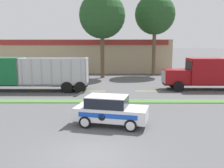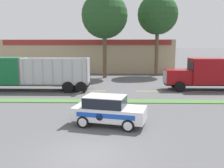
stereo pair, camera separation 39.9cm
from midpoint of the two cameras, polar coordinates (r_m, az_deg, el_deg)
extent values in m
plane|color=#515154|center=(10.97, -6.07, -15.82)|extent=(600.00, 600.00, 0.00)
cube|color=#477538|center=(20.36, -2.98, -3.93)|extent=(120.00, 1.26, 0.06)
cube|color=yellow|center=(26.01, -16.74, -1.51)|extent=(2.40, 0.14, 0.01)
cube|color=yellow|center=(24.96, -4.80, -1.59)|extent=(2.40, 0.14, 0.01)
cube|color=yellow|center=(25.06, 7.59, -1.60)|extent=(2.40, 0.14, 0.01)
cube|color=yellow|center=(26.29, 19.35, -1.53)|extent=(2.40, 0.14, 0.01)
cube|color=black|center=(26.41, -19.01, -0.08)|extent=(11.93, 1.36, 0.18)
cube|color=#146033|center=(26.98, -23.23, 2.83)|extent=(2.84, 2.47, 2.59)
cylinder|color=silver|center=(25.61, -20.91, 4.17)|extent=(0.14, 0.14, 1.34)
cube|color=#B7B7BC|center=(25.62, -13.37, 0.24)|extent=(6.57, 2.47, 0.12)
cube|color=#B7B7BC|center=(26.42, -20.24, 2.91)|extent=(0.16, 2.47, 2.50)
cube|color=#B7B7BC|center=(24.90, -6.28, 3.08)|extent=(0.16, 2.47, 2.50)
cube|color=#B7B7BC|center=(24.35, -14.11, 2.72)|extent=(6.57, 0.16, 2.50)
cube|color=#B7B7BC|center=(26.59, -12.88, 3.28)|extent=(6.57, 0.16, 2.50)
cube|color=#A3A3A8|center=(25.11, -20.41, 2.61)|extent=(0.10, 0.04, 2.37)
cube|color=#A3A3A8|center=(24.79, -18.38, 2.64)|extent=(0.10, 0.04, 2.37)
cube|color=#A3A3A8|center=(24.51, -16.30, 2.67)|extent=(0.10, 0.04, 2.37)
cube|color=#A3A3A8|center=(24.26, -14.17, 2.70)|extent=(0.10, 0.04, 2.37)
cube|color=#A3A3A8|center=(24.04, -12.00, 2.72)|extent=(0.10, 0.04, 2.37)
cube|color=#A3A3A8|center=(23.86, -9.80, 2.74)|extent=(0.10, 0.04, 2.37)
cube|color=#A3A3A8|center=(23.71, -7.56, 2.75)|extent=(0.10, 0.04, 2.37)
cylinder|color=black|center=(23.97, -7.78, -0.77)|extent=(1.09, 0.30, 1.09)
cylinder|color=black|center=(26.35, -7.04, 0.13)|extent=(1.09, 0.30, 1.09)
cylinder|color=black|center=(24.19, -10.76, -0.76)|extent=(1.09, 0.30, 1.09)
cylinder|color=black|center=(26.55, -9.76, 0.13)|extent=(1.09, 0.30, 1.09)
cube|color=black|center=(27.85, 23.33, 0.03)|extent=(11.90, 1.37, 0.18)
cube|color=maroon|center=(26.27, 13.98, 1.74)|extent=(2.52, 2.04, 1.39)
cube|color=#B7B7BC|center=(25.99, 11.21, 1.76)|extent=(0.06, 1.74, 1.18)
cube|color=maroon|center=(27.04, 20.07, 2.88)|extent=(3.33, 2.49, 2.53)
cube|color=black|center=(26.48, 16.68, 3.89)|extent=(0.04, 2.12, 1.14)
cube|color=#ADADB2|center=(27.68, 23.47, 2.79)|extent=(0.16, 2.49, 2.40)
cylinder|color=black|center=(25.22, 14.55, -0.59)|extent=(1.01, 0.30, 1.01)
cylinder|color=black|center=(27.57, 13.32, 0.26)|extent=(1.01, 0.30, 1.01)
cube|color=white|center=(14.39, -0.98, -6.65)|extent=(4.41, 2.69, 0.74)
cube|color=black|center=(14.29, -1.95, -4.04)|extent=(2.56, 2.06, 0.58)
cube|color=white|center=(14.22, -1.96, -2.81)|extent=(2.56, 2.06, 0.04)
cube|color=black|center=(14.76, -8.37, -2.31)|extent=(0.53, 1.44, 0.03)
cube|color=blue|center=(13.53, -1.96, -7.36)|extent=(3.20, 0.77, 0.26)
cylinder|color=black|center=(13.63, -3.22, -7.57)|extent=(0.40, 0.10, 0.41)
cylinder|color=black|center=(13.44, 3.42, -9.47)|extent=(0.70, 0.35, 0.68)
cylinder|color=silver|center=(13.34, 3.34, -9.61)|extent=(0.46, 0.12, 0.47)
cylinder|color=black|center=(15.05, 4.60, -7.44)|extent=(0.70, 0.35, 0.68)
cylinder|color=silver|center=(15.15, 4.66, -7.32)|extent=(0.46, 0.12, 0.47)
cylinder|color=black|center=(14.09, -6.95, -8.64)|extent=(0.70, 0.35, 0.68)
cylinder|color=silver|center=(13.99, -7.11, -8.77)|extent=(0.46, 0.12, 0.47)
cylinder|color=black|center=(15.64, -4.73, -6.81)|extent=(0.70, 0.35, 0.68)
cylinder|color=silver|center=(15.73, -4.61, -6.70)|extent=(0.46, 0.12, 0.47)
cube|color=tan|center=(45.56, -5.80, 6.59)|extent=(27.75, 12.00, 5.34)
cube|color=maroon|center=(39.51, -6.79, 9.42)|extent=(26.37, 0.10, 0.80)
cylinder|color=brown|center=(37.67, 9.27, 7.48)|extent=(0.53, 0.53, 7.28)
sphere|color=#234C23|center=(37.90, 9.47, 15.42)|extent=(5.80, 5.80, 5.80)
cylinder|color=brown|center=(34.52, -2.54, 7.00)|extent=(0.54, 0.54, 6.73)
sphere|color=#234C23|center=(34.71, -2.60, 15.40)|extent=(6.21, 6.21, 6.21)
camera|label=1|loc=(0.20, -90.59, -0.09)|focal=40.00mm
camera|label=2|loc=(0.20, 89.41, 0.09)|focal=40.00mm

